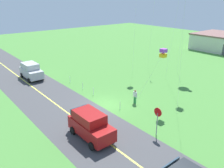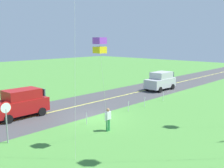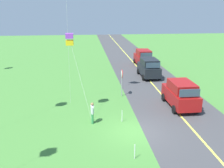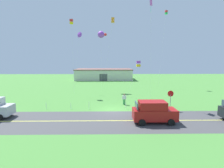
# 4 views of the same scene
# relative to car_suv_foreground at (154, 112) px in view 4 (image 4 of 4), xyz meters

# --- Properties ---
(ground_plane) EXTENTS (120.00, 120.00, 0.10)m
(ground_plane) POSITION_rel_car_suv_foreground_xyz_m (-4.06, 4.60, -1.20)
(ground_plane) COLOR #478438
(asphalt_road) EXTENTS (120.00, 7.00, 0.00)m
(asphalt_road) POSITION_rel_car_suv_foreground_xyz_m (-4.06, 0.60, -1.15)
(asphalt_road) COLOR #424244
(asphalt_road) RESTS_ON ground
(road_centre_stripe) EXTENTS (120.00, 0.16, 0.00)m
(road_centre_stripe) POSITION_rel_car_suv_foreground_xyz_m (-4.06, 0.60, -1.15)
(road_centre_stripe) COLOR #E5E04C
(road_centre_stripe) RESTS_ON asphalt_road
(car_suv_foreground) EXTENTS (4.40, 2.12, 2.24)m
(car_suv_foreground) POSITION_rel_car_suv_foreground_xyz_m (0.00, 0.00, 0.00)
(car_suv_foreground) COLOR maroon
(car_suv_foreground) RESTS_ON ground
(stop_sign) EXTENTS (0.76, 0.08, 2.56)m
(stop_sign) POSITION_rel_car_suv_foreground_xyz_m (3.25, 4.50, 0.65)
(stop_sign) COLOR gray
(stop_sign) RESTS_ON ground
(person_adult_near) EXTENTS (0.58, 0.22, 1.60)m
(person_adult_near) POSITION_rel_car_suv_foreground_xyz_m (-2.39, 7.47, -0.29)
(person_adult_near) COLOR #338C4C
(person_adult_near) RESTS_ON ground
(kite_red_low) EXTENTS (2.49, 1.79, 6.28)m
(kite_red_low) POSITION_rel_car_suv_foreground_xyz_m (-0.20, 8.97, 4.68)
(kite_red_low) COLOR silver
(kite_red_low) RESTS_ON ground
(kite_blue_mid) EXTENTS (0.58, 1.04, 13.81)m
(kite_blue_mid) POSITION_rel_car_suv_foreground_xyz_m (-11.44, 16.25, 12.16)
(kite_blue_mid) COLOR silver
(kite_blue_mid) RESTS_ON ground
(kite_yellow_high) EXTENTS (2.18, 1.40, 12.02)m
(kite_yellow_high) POSITION_rel_car_suv_foreground_xyz_m (-10.50, 19.13, 10.26)
(kite_yellow_high) COLOR silver
(kite_yellow_high) RESTS_ON ground
(kite_green_far) EXTENTS (2.30, 2.83, 18.04)m
(kite_green_far) POSITION_rel_car_suv_foreground_xyz_m (9.00, 26.19, 16.36)
(kite_green_far) COLOR silver
(kite_green_far) RESTS_ON ground
(kite_pink_drift) EXTENTS (2.27, 1.12, 14.09)m
(kite_pink_drift) POSITION_rel_car_suv_foreground_xyz_m (-3.86, 16.23, 12.45)
(kite_pink_drift) COLOR silver
(kite_pink_drift) RESTS_ON ground
(kite_orange_near) EXTENTS (0.76, 0.98, 15.48)m
(kite_orange_near) POSITION_rel_car_suv_foreground_xyz_m (1.48, 9.14, 13.27)
(kite_orange_near) COLOR silver
(kite_orange_near) RESTS_ON ground
(kite_cyan_top) EXTENTS (1.90, 1.40, 12.38)m
(kite_cyan_top) POSITION_rel_car_suv_foreground_xyz_m (-6.16, 20.58, 10.53)
(kite_cyan_top) COLOR silver
(kite_cyan_top) RESTS_ON ground
(warehouse_distant) EXTENTS (18.36, 10.20, 3.50)m
(warehouse_distant) POSITION_rel_car_suv_foreground_xyz_m (-6.31, 41.80, 0.60)
(warehouse_distant) COLOR beige
(warehouse_distant) RESTS_ON ground
(fence_post_0) EXTENTS (0.05, 0.05, 0.90)m
(fence_post_0) POSITION_rel_car_suv_foreground_xyz_m (-12.84, 5.30, -0.70)
(fence_post_0) COLOR silver
(fence_post_0) RESTS_ON ground
(fence_post_1) EXTENTS (0.05, 0.05, 0.90)m
(fence_post_1) POSITION_rel_car_suv_foreground_xyz_m (-9.62, 5.30, -0.70)
(fence_post_1) COLOR silver
(fence_post_1) RESTS_ON ground
(fence_post_2) EXTENTS (0.05, 0.05, 0.90)m
(fence_post_2) POSITION_rel_car_suv_foreground_xyz_m (-7.24, 5.30, -0.70)
(fence_post_2) COLOR silver
(fence_post_2) RESTS_ON ground
(fence_post_3) EXTENTS (0.05, 0.05, 0.90)m
(fence_post_3) POSITION_rel_car_suv_foreground_xyz_m (-2.38, 5.30, -0.70)
(fence_post_3) COLOR silver
(fence_post_3) RESTS_ON ground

